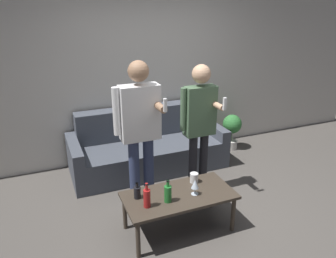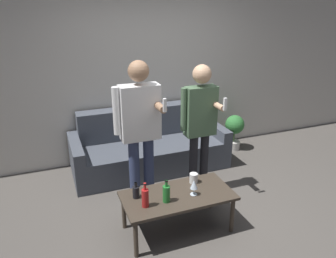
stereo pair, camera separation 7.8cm
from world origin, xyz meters
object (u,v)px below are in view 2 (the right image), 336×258
Objects in this scene: couch at (149,147)px; coffee_table at (178,198)px; bottle_orange at (136,192)px; person_standing_left at (140,124)px; person_standing_right at (200,120)px.

couch reaches higher than coffee_table.
coffee_table is 0.44m from bottle_orange.
person_standing_left is 0.72m from person_standing_right.
coffee_table is at bearing -73.05° from person_standing_left.
person_standing_right is (0.35, -0.90, 0.68)m from couch.
person_standing_right is (0.93, 0.50, 0.47)m from bottle_orange.
person_standing_right is at bearing -68.53° from couch.
bottle_orange is (-0.58, -1.40, 0.20)m from couch.
person_standing_left is at bearing 106.95° from coffee_table.
person_standing_left reaches higher than person_standing_right.
couch is 1.53m from bottle_orange.
bottle_orange is at bearing -111.72° from person_standing_left.
coffee_table is 6.68× the size of bottle_orange.
bottle_orange is at bearing -151.94° from person_standing_right.
coffee_table is 0.67× the size of person_standing_left.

